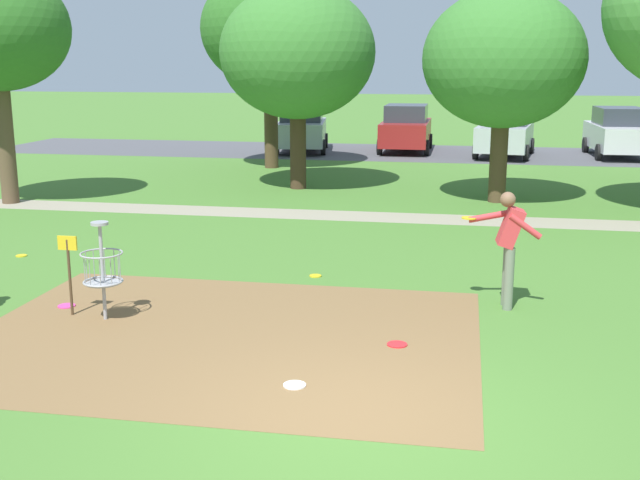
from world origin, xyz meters
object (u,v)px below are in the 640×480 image
Objects in this scene: frisbee_near_basket at (315,276)px; tree_mid_left at (297,53)px; parked_car_leftmost at (302,128)px; tree_far_left at (270,29)px; frisbee_scattered_b at (295,385)px; parked_car_center_left at (406,128)px; disc_golf_basket at (99,267)px; frisbee_scattered_a at (67,306)px; parked_car_rightmost at (618,132)px; frisbee_far_right at (397,345)px; player_foreground_watching at (509,242)px; tree_near_right at (503,60)px; frisbee_by_tee at (21,256)px; parked_car_center_right at (505,132)px.

tree_mid_left is (-2.23, 9.09, 3.73)m from frisbee_near_basket.
tree_far_left is at bearing -89.93° from parked_car_leftmost.
frisbee_scattered_b is at bearing -78.44° from parked_car_leftmost.
parked_car_center_left is (4.09, 0.68, 0.00)m from parked_car_leftmost.
disc_golf_basket reaches higher than frisbee_scattered_a.
disc_golf_basket is 3.79m from frisbee_near_basket.
tree_far_left is 13.67m from parked_car_rightmost.
frisbee_far_right is at bearing -85.86° from parked_car_center_left.
parked_car_rightmost is at bearing 24.04° from tree_far_left.
frisbee_scattered_b is at bearing -78.15° from tree_mid_left.
tree_near_right is at bearing 88.90° from player_foreground_watching.
disc_golf_basket is 1.15m from frisbee_scattered_a.
tree_near_right is at bearing 67.76° from frisbee_near_basket.
parked_car_center_left is at bearing 83.27° from disc_golf_basket.
frisbee_by_tee is 0.80× the size of frisbee_scattered_b.
parked_car_leftmost reaches higher than frisbee_by_tee.
frisbee_far_right is 0.06× the size of parked_car_center_left.
frisbee_near_basket is 0.99× the size of frisbee_by_tee.
tree_far_left is at bearing 92.77° from frisbee_scattered_a.
frisbee_by_tee is 10.06m from tree_mid_left.
player_foreground_watching is 20.73m from parked_car_leftmost.
parked_car_leftmost is at bearing 177.68° from parked_car_center_right.
parked_car_center_left is (-0.59, 23.52, 0.91)m from frisbee_scattered_b.
disc_golf_basket reaches higher than frisbee_far_right.
parked_car_center_right is (3.85, 18.01, 0.91)m from frisbee_near_basket.
parked_car_center_left is (-1.59, 22.03, 0.91)m from frisbee_far_right.
frisbee_scattered_b is at bearing -75.29° from tree_far_left.
tree_mid_left reaches higher than parked_car_center_right.
parked_car_leftmost is at bearing 90.07° from tree_far_left.
parked_car_center_left is 0.98× the size of parked_car_rightmost.
frisbee_by_tee and frisbee_scattered_a have the same top height.
tree_far_left is 6.22m from parked_car_leftmost.
frisbee_scattered_b is at bearing -38.11° from frisbee_by_tee.
parked_car_center_left is at bearing 54.60° from tree_far_left.
frisbee_far_right is 0.05× the size of tree_mid_left.
parked_car_rightmost is (7.96, -0.37, 0.00)m from parked_car_center_left.
frisbee_scattered_b is 18.93m from tree_far_left.
frisbee_scattered_b is (-1.01, -1.49, 0.00)m from frisbee_far_right.
player_foreground_watching is 8.41× the size of frisbee_by_tee.
frisbee_near_basket is 10.08m from tree_mid_left.
parked_car_rightmost is (6.37, 21.66, 0.91)m from frisbee_far_right.
tree_far_left is at bearing -148.96° from parked_car_center_right.
player_foreground_watching is 0.39× the size of parked_car_leftmost.
player_foreground_watching reaches higher than disc_golf_basket.
parked_car_center_right is 4.20m from parked_car_rightmost.
tree_mid_left is 14.27m from parked_car_rightmost.
parked_car_center_left is at bearing 89.88° from frisbee_near_basket.
disc_golf_basket is 0.31× the size of parked_car_leftmost.
frisbee_near_basket and frisbee_far_right have the same top height.
tree_far_left is at bearing 116.21° from player_foreground_watching.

